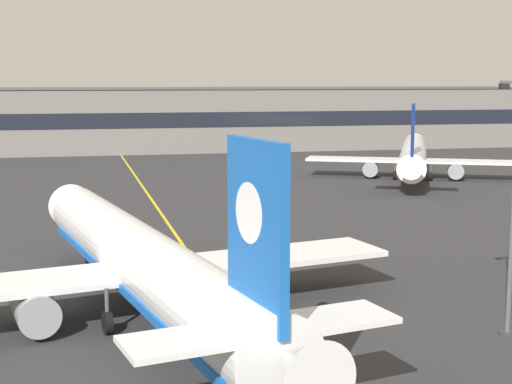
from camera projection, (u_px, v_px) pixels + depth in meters
The scene contains 5 objects.
taxiway_centreline at pixel (186, 249), 61.98m from camera, with size 0.30×180.00×0.01m, color yellow.
airliner_foreground at pixel (143, 262), 43.68m from camera, with size 32.27×41.08×11.65m.
airliner_background at pixel (413, 156), 105.62m from camera, with size 29.22×36.65×10.95m.
safety_cone_by_nose_gear at pixel (135, 250), 60.76m from camera, with size 0.44×0.44×0.55m.
terminal_building at pixel (192, 119), 146.19m from camera, with size 169.79×12.40×12.35m.
Camera 1 is at (-7.11, -30.45, 13.88)m, focal length 52.89 mm.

